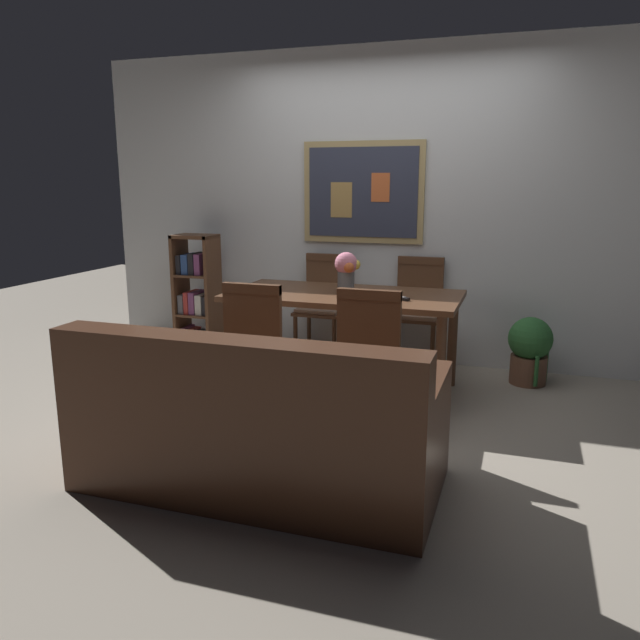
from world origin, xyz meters
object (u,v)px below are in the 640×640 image
(dining_chair_far_left, at_px, (324,299))
(potted_ivy, at_px, (530,349))
(dining_chair_far_right, at_px, (418,303))
(flower_vase, at_px, (347,269))
(leather_couch, at_px, (255,429))
(bookshelf, at_px, (197,298))
(dining_table, at_px, (344,305))
(tv_remote, at_px, (399,298))
(dining_chair_near_left, at_px, (259,339))
(dining_chair_near_right, at_px, (372,347))

(dining_chair_far_left, xyz_separation_m, potted_ivy, (1.70, -0.14, -0.26))
(dining_chair_far_right, relative_size, flower_vase, 3.10)
(leather_couch, relative_size, flower_vase, 6.14)
(bookshelf, bearing_deg, potted_ivy, 0.10)
(dining_table, distance_m, tv_remote, 0.46)
(leather_couch, bearing_deg, dining_chair_near_left, 112.37)
(potted_ivy, bearing_deg, dining_chair_near_left, -141.67)
(dining_chair_near_left, height_order, bookshelf, bookshelf)
(bookshelf, bearing_deg, dining_chair_near_left, -47.60)
(dining_chair_near_right, height_order, leather_couch, dining_chair_near_right)
(dining_chair_near_left, bearing_deg, leather_couch, -67.63)
(flower_vase, bearing_deg, dining_table, -100.93)
(dining_chair_far_left, distance_m, leather_couch, 2.36)
(dining_table, relative_size, potted_ivy, 3.01)
(leather_couch, bearing_deg, bookshelf, 125.52)
(dining_chair_near_left, distance_m, flower_vase, 0.93)
(dining_chair_near_left, bearing_deg, tv_remote, 38.32)
(dining_table, bearing_deg, dining_chair_far_left, 118.39)
(leather_couch, height_order, flower_vase, flower_vase)
(dining_chair_far_left, relative_size, flower_vase, 3.10)
(dining_chair_far_right, height_order, dining_chair_near_left, same)
(dining_chair_near_left, height_order, dining_chair_near_right, same)
(dining_chair_near_right, distance_m, flower_vase, 0.91)
(potted_ivy, xyz_separation_m, tv_remote, (-0.88, -0.70, 0.47))
(dining_table, bearing_deg, leather_couch, -89.71)
(dining_chair_near_right, relative_size, flower_vase, 3.10)
(leather_couch, bearing_deg, tv_remote, 74.13)
(dining_chair_far_left, height_order, tv_remote, dining_chair_far_left)
(tv_remote, bearing_deg, potted_ivy, 38.35)
(dining_chair_far_right, bearing_deg, dining_table, -118.69)
(dining_chair_far_right, height_order, bookshelf, bookshelf)
(dining_table, bearing_deg, flower_vase, 79.07)
(dining_chair_near_left, relative_size, flower_vase, 3.10)
(dining_chair_far_right, xyz_separation_m, leather_couch, (-0.40, -2.35, -0.23))
(leather_couch, bearing_deg, dining_chair_near_right, 66.87)
(dining_table, distance_m, dining_chair_near_left, 0.82)
(dining_chair_near_left, relative_size, potted_ivy, 1.64)
(leather_couch, bearing_deg, dining_chair_far_right, 80.23)
(tv_remote, bearing_deg, bookshelf, 160.52)
(potted_ivy, xyz_separation_m, flower_vase, (-1.30, -0.53, 0.62))
(dining_chair_far_right, relative_size, bookshelf, 0.86)
(dining_chair_far_right, bearing_deg, bookshelf, -174.50)
(leather_couch, relative_size, bookshelf, 1.69)
(potted_ivy, bearing_deg, flower_vase, -157.72)
(dining_table, bearing_deg, dining_chair_near_right, -61.39)
(flower_vase, distance_m, tv_remote, 0.48)
(dining_chair_far_right, xyz_separation_m, flower_vase, (-0.41, -0.72, 0.36))
(leather_couch, height_order, potted_ivy, leather_couch)
(dining_table, relative_size, bookshelf, 1.57)
(potted_ivy, distance_m, tv_remote, 1.22)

